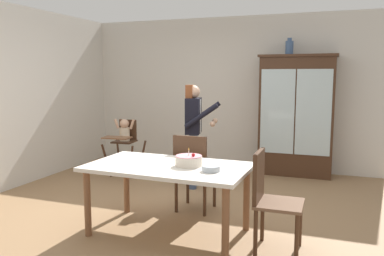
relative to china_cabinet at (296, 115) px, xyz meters
The scene contains 12 objects.
ground_plane 2.86m from the china_cabinet, 117.75° to the right, with size 6.24×6.24×0.00m, color #93704C.
wall_back 1.32m from the china_cabinet, 168.04° to the left, with size 5.32×0.06×2.70m, color beige.
wall_left 4.55m from the china_cabinet, 148.59° to the right, with size 0.06×5.32×2.70m, color beige.
china_cabinet is the anchor object (origin of this frame).
ceramic_vase 1.12m from the china_cabinet, behind, with size 0.13×0.13×0.27m.
high_chair_with_toddler 2.88m from the china_cabinet, 159.24° to the right, with size 0.62×0.72×0.95m.
adult_person 1.87m from the china_cabinet, 135.92° to the right, with size 0.58×0.56×1.53m.
dining_table 3.19m from the china_cabinet, 108.64° to the right, with size 1.70×1.00×0.74m.
birthday_cake 3.07m from the china_cabinet, 105.09° to the right, with size 0.28×0.28×0.19m.
serving_bowl 3.16m from the china_cabinet, 99.38° to the right, with size 0.18×0.18×0.06m, color #B2BCC6.
dining_chair_far_side 2.55m from the china_cabinet, 113.23° to the right, with size 0.45×0.45×0.96m.
dining_chair_right_end 3.07m from the china_cabinet, 89.19° to the right, with size 0.44×0.44×0.96m.
Camera 1 is at (1.84, -4.31, 1.67)m, focal length 36.66 mm.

